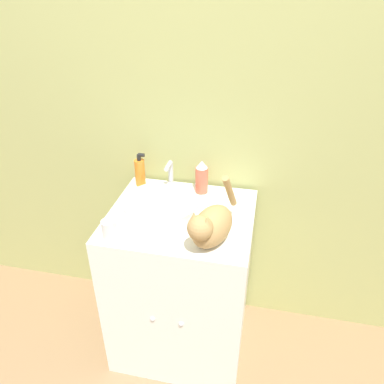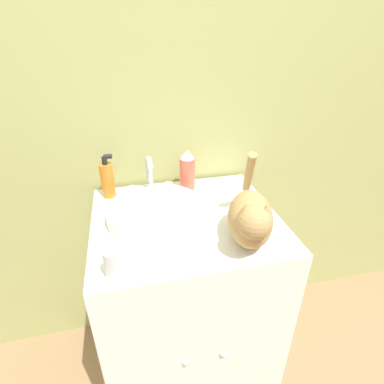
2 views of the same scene
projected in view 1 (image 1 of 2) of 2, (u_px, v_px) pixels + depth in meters
ground_plane at (170, 383)px, 1.87m from camera, size 8.00×8.00×0.00m
wall_back at (196, 101)px, 1.74m from camera, size 6.00×0.05×2.50m
vanity_cabinet at (182, 282)px, 1.89m from camera, size 0.65×0.58×0.84m
sink_basin at (161, 205)px, 1.70m from camera, size 0.34×0.34×0.05m
faucet at (171, 178)px, 1.83m from camera, size 0.18×0.09×0.16m
cat at (211, 225)px, 1.46m from camera, size 0.20×0.36×0.25m
soap_bottle at (140, 172)px, 1.87m from camera, size 0.05×0.05×0.18m
spray_bottle at (202, 177)px, 1.80m from camera, size 0.06×0.06×0.17m
cup at (109, 230)px, 1.50m from camera, size 0.06×0.06×0.09m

